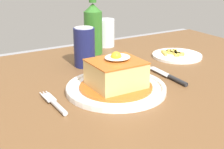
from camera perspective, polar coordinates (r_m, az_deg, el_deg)
dining_table at (r=0.95m, az=2.47°, el=-7.14°), size 1.27×0.85×0.72m
main_plate at (r=0.84m, az=0.69°, el=-2.38°), size 0.26×0.26×0.02m
sandwich_meal at (r=0.83m, az=0.71°, el=-0.05°), size 0.19×0.19×0.10m
fork at (r=0.77m, az=-9.84°, el=-5.07°), size 0.02×0.14×0.01m
knife at (r=0.94m, az=10.44°, el=-0.55°), size 0.02×0.17×0.01m
soda_can at (r=1.03m, az=-4.84°, el=4.79°), size 0.07×0.07×0.12m
beer_bottle_green at (r=1.16m, az=-3.31°, el=8.48°), size 0.06×0.06×0.27m
drinking_glass at (r=1.26m, az=-1.12°, el=6.96°), size 0.07×0.07×0.10m
side_plate_fries at (r=1.15m, az=11.19°, el=3.29°), size 0.17×0.17×0.02m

